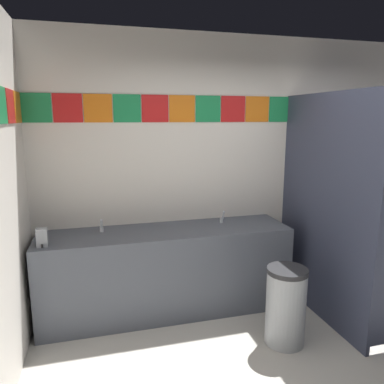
{
  "coord_description": "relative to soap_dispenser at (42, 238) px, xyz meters",
  "views": [
    {
      "loc": [
        -1.43,
        -1.93,
        1.92
      ],
      "look_at": [
        -0.6,
        1.15,
        1.27
      ],
      "focal_mm": 34.38,
      "sensor_mm": 36.0,
      "label": 1
    }
  ],
  "objects": [
    {
      "name": "soap_dispenser",
      "position": [
        0.0,
        0.0,
        0.0
      ],
      "size": [
        0.09,
        0.09,
        0.16
      ],
      "color": "gray",
      "rests_on": "vanity_counter"
    },
    {
      "name": "faucet_left",
      "position": [
        0.49,
        0.27,
        -0.03
      ],
      "size": [
        0.04,
        0.1,
        0.14
      ],
      "color": "silver",
      "rests_on": "vanity_counter"
    },
    {
      "name": "toilet",
      "position": [
        3.02,
        0.01,
        -0.62
      ],
      "size": [
        0.39,
        0.49,
        0.74
      ],
      "color": "white",
      "rests_on": "ground_plane"
    },
    {
      "name": "stall_divider",
      "position": [
        2.7,
        -0.5,
        0.15
      ],
      "size": [
        0.92,
        1.46,
        2.15
      ],
      "color": "#33384C",
      "rests_on": "ground_plane"
    },
    {
      "name": "wall_back",
      "position": [
        1.88,
        0.52,
        0.46
      ],
      "size": [
        4.09,
        0.09,
        2.75
      ],
      "color": "silver",
      "rests_on": "ground_plane"
    },
    {
      "name": "faucet_right",
      "position": [
        1.71,
        0.27,
        -0.03
      ],
      "size": [
        0.04,
        0.1,
        0.14
      ],
      "color": "silver",
      "rests_on": "vanity_counter"
    },
    {
      "name": "vanity_counter",
      "position": [
        1.1,
        0.18,
        -0.49
      ],
      "size": [
        2.43,
        0.6,
        0.84
      ],
      "color": "#4C515B",
      "rests_on": "ground_plane"
    },
    {
      "name": "trash_bin",
      "position": [
        1.98,
        -0.62,
        -0.58
      ],
      "size": [
        0.34,
        0.34,
        0.68
      ],
      "color": "#999EA3",
      "rests_on": "ground_plane"
    }
  ]
}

